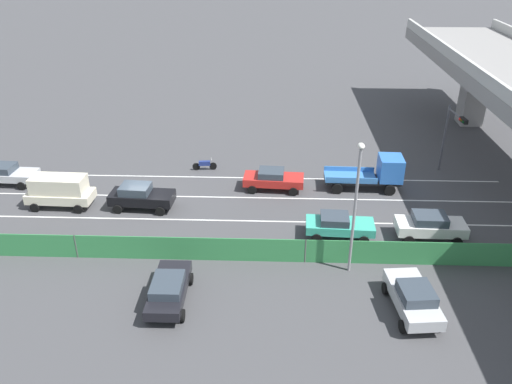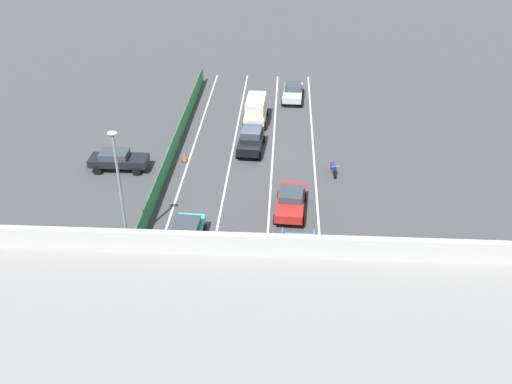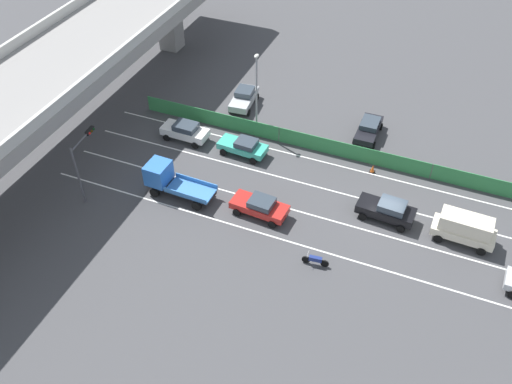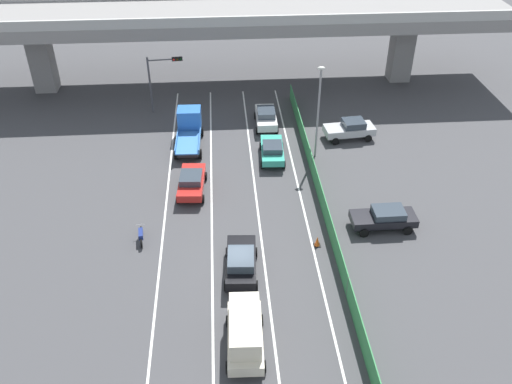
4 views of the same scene
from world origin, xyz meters
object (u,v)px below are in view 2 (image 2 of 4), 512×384
object	(u,v)px
motorcycle	(333,168)
parked_sedan_dark	(118,159)
flatbed_truck_blue	(297,268)
traffic_cone	(185,157)
parked_wagon_silver	(55,259)
street_lamp	(119,180)
car_sedan_black	(251,139)
car_taxi_teal	(186,234)
car_van_cream	(256,109)
car_sedan_silver	(293,91)
car_sedan_red	(291,201)
car_sedan_white	(168,295)
traffic_light	(358,307)

from	to	relation	value
motorcycle	parked_sedan_dark	bearing A→B (deg)	0.79
flatbed_truck_blue	traffic_cone	bearing A→B (deg)	-59.20
parked_wagon_silver	street_lamp	size ratio (longest dim) A/B	0.57
car_sedan_black	car_taxi_teal	world-z (taller)	car_sedan_black
car_taxi_teal	flatbed_truck_blue	size ratio (longest dim) A/B	0.77
car_van_cream	car_sedan_silver	distance (m)	6.45
flatbed_truck_blue	parked_wagon_silver	bearing A→B (deg)	-2.40
car_sedan_red	car_sedan_white	xyz separation A→B (m)	(6.43, 9.83, 0.07)
car_sedan_black	car_sedan_red	size ratio (longest dim) A/B	0.99
parked_wagon_silver	car_taxi_teal	bearing A→B (deg)	-157.20
motorcycle	parked_wagon_silver	world-z (taller)	parked_wagon_silver
car_taxi_teal	flatbed_truck_blue	bearing A→B (deg)	152.38
traffic_light	car_van_cream	bearing A→B (deg)	-77.89
car_sedan_silver	parked_wagon_silver	size ratio (longest dim) A/B	1.04
car_sedan_silver	car_sedan_white	size ratio (longest dim) A/B	1.08
street_lamp	traffic_cone	distance (m)	12.18
street_lamp	car_sedan_white	bearing A→B (deg)	123.57
car_sedan_red	parked_sedan_dark	size ratio (longest dim) A/B	1.03
traffic_light	street_lamp	world-z (taller)	street_lamp
car_sedan_silver	flatbed_truck_blue	xyz separation A→B (m)	(-0.18, 27.97, 0.45)
car_sedan_silver	parked_wagon_silver	xyz separation A→B (m)	(13.67, 27.39, 0.05)
car_sedan_white	motorcycle	distance (m)	18.14
car_sedan_silver	street_lamp	world-z (taller)	street_lamp
car_sedan_black	traffic_light	bearing A→B (deg)	105.19
parked_sedan_dark	motorcycle	bearing A→B (deg)	-179.21
car_sedan_silver	parked_wagon_silver	distance (m)	30.61
car_sedan_black	car_sedan_white	world-z (taller)	car_sedan_black
car_taxi_teal	traffic_cone	distance (m)	11.19
flatbed_truck_blue	motorcycle	world-z (taller)	flatbed_truck_blue
motorcycle	car_sedan_silver	bearing A→B (deg)	-78.31
car_sedan_black	car_taxi_teal	size ratio (longest dim) A/B	1.03
car_sedan_red	parked_sedan_dark	bearing A→B (deg)	-21.91
car_van_cream	car_sedan_black	bearing A→B (deg)	89.23
car_van_cream	parked_wagon_silver	xyz separation A→B (m)	(10.34, 21.89, -0.36)
car_taxi_teal	flatbed_truck_blue	distance (m)	7.68
car_taxi_teal	street_lamp	world-z (taller)	street_lamp
car_sedan_black	motorcycle	size ratio (longest dim) A/B	2.30
flatbed_truck_blue	traffic_cone	distance (m)	16.99
car_sedan_red	street_lamp	bearing A→B (deg)	23.66
car_taxi_teal	traffic_light	distance (m)	13.51
parked_sedan_dark	parked_wagon_silver	distance (m)	12.42
car_sedan_white	traffic_cone	xyz separation A→B (m)	(1.90, -16.70, -0.58)
car_sedan_red	parked_wagon_silver	bearing A→B (deg)	27.83
motorcycle	traffic_light	bearing A→B (deg)	89.03
car_sedan_red	motorcycle	size ratio (longest dim) A/B	2.32
flatbed_truck_blue	motorcycle	bearing A→B (deg)	-102.23
car_sedan_red	motorcycle	distance (m)	6.41
car_van_cream	parked_sedan_dark	bearing A→B (deg)	43.40
car_sedan_black	street_lamp	size ratio (longest dim) A/B	0.57
car_sedan_white	traffic_light	distance (m)	10.41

